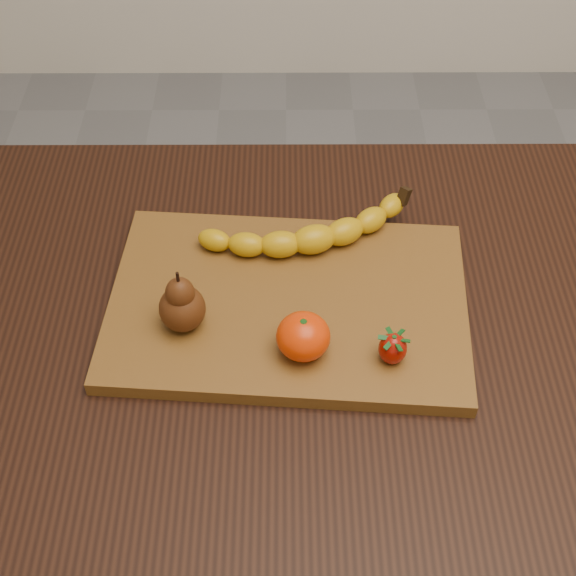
{
  "coord_description": "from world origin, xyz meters",
  "views": [
    {
      "loc": [
        -0.0,
        -0.67,
        1.53
      ],
      "look_at": [
        0.0,
        0.01,
        0.8
      ],
      "focal_mm": 50.0,
      "sensor_mm": 36.0,
      "label": 1
    }
  ],
  "objects_px": {
    "table": "(288,360)",
    "cutting_board": "(288,304)",
    "mandarin": "(303,336)",
    "pear": "(181,300)"
  },
  "relations": [
    {
      "from": "cutting_board",
      "to": "mandarin",
      "type": "xyz_separation_m",
      "value": [
        0.02,
        -0.08,
        0.04
      ]
    },
    {
      "from": "pear",
      "to": "mandarin",
      "type": "relative_size",
      "value": 1.38
    },
    {
      "from": "mandarin",
      "to": "table",
      "type": "bearing_deg",
      "value": 103.0
    },
    {
      "from": "table",
      "to": "pear",
      "type": "height_order",
      "value": "pear"
    },
    {
      "from": "cutting_board",
      "to": "mandarin",
      "type": "height_order",
      "value": "mandarin"
    },
    {
      "from": "cutting_board",
      "to": "mandarin",
      "type": "relative_size",
      "value": 7.03
    },
    {
      "from": "table",
      "to": "mandarin",
      "type": "bearing_deg",
      "value": -77.0
    },
    {
      "from": "table",
      "to": "pear",
      "type": "xyz_separation_m",
      "value": [
        -0.13,
        -0.03,
        0.16
      ]
    },
    {
      "from": "table",
      "to": "cutting_board",
      "type": "bearing_deg",
      "value": 88.18
    },
    {
      "from": "pear",
      "to": "mandarin",
      "type": "xyz_separation_m",
      "value": [
        0.14,
        -0.04,
        -0.02
      ]
    }
  ]
}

